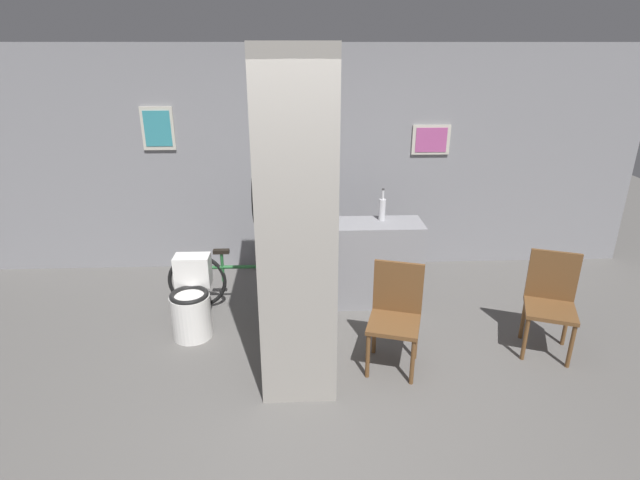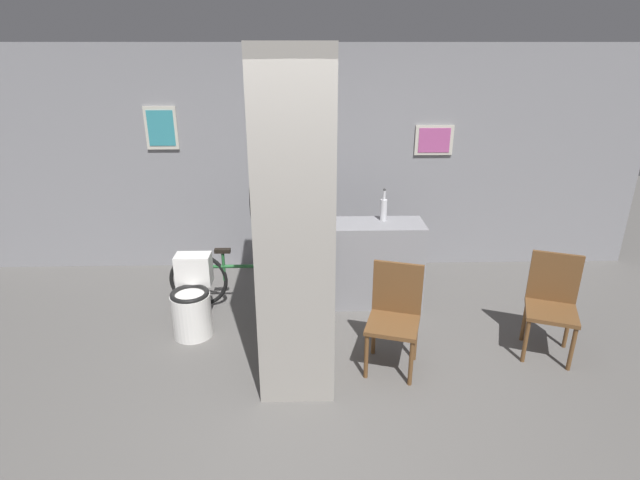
{
  "view_description": "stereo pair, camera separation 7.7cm",
  "coord_description": "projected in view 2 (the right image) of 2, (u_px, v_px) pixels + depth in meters",
  "views": [
    {
      "loc": [
        -0.03,
        -3.13,
        2.58
      ],
      "look_at": [
        0.15,
        1.01,
        0.95
      ],
      "focal_mm": 28.0,
      "sensor_mm": 36.0,
      "label": 1
    },
    {
      "loc": [
        0.04,
        -3.13,
        2.58
      ],
      "look_at": [
        0.15,
        1.01,
        0.95
      ],
      "focal_mm": 28.0,
      "sensor_mm": 36.0,
      "label": 2
    }
  ],
  "objects": [
    {
      "name": "ground_plane",
      "position": [
        304.0,
        402.0,
        3.86
      ],
      "size": [
        14.0,
        14.0,
        0.0
      ],
      "primitive_type": "plane",
      "color": "#5B5956"
    },
    {
      "name": "wall_back",
      "position": [
        304.0,
        161.0,
        5.83
      ],
      "size": [
        8.0,
        0.09,
        2.6
      ],
      "color": "gray",
      "rests_on": "ground_plane"
    },
    {
      "name": "counter_shelf",
      "position": [
        353.0,
        263.0,
        5.2
      ],
      "size": [
        1.43,
        0.44,
        0.89
      ],
      "color": "gray",
      "rests_on": "ground_plane"
    },
    {
      "name": "pillar_center",
      "position": [
        296.0,
        218.0,
        3.94
      ],
      "size": [
        0.6,
        1.21,
        2.6
      ],
      "color": "gray",
      "rests_on": "ground_plane"
    },
    {
      "name": "bicycle",
      "position": [
        251.0,
        278.0,
        5.17
      ],
      "size": [
        1.68,
        0.42,
        0.65
      ],
      "color": "black",
      "rests_on": "ground_plane"
    },
    {
      "name": "chair_near_pillar",
      "position": [
        395.0,
        313.0,
        4.15
      ],
      "size": [
        0.52,
        0.52,
        0.9
      ],
      "rotation": [
        0.0,
        0.0,
        -0.29
      ],
      "color": "brown",
      "rests_on": "ground_plane"
    },
    {
      "name": "toilet",
      "position": [
        192.0,
        302.0,
        4.7
      ],
      "size": [
        0.37,
        0.53,
        0.72
      ],
      "color": "white",
      "rests_on": "ground_plane"
    },
    {
      "name": "chair_by_doorway",
      "position": [
        552.0,
        301.0,
        4.34
      ],
      "size": [
        0.54,
        0.54,
        0.9
      ],
      "rotation": [
        0.0,
        0.0,
        -0.36
      ],
      "color": "brown",
      "rests_on": "ground_plane"
    },
    {
      "name": "bottle_tall",
      "position": [
        384.0,
        209.0,
        5.08
      ],
      "size": [
        0.07,
        0.07,
        0.34
      ],
      "color": "silver",
      "rests_on": "counter_shelf"
    }
  ]
}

